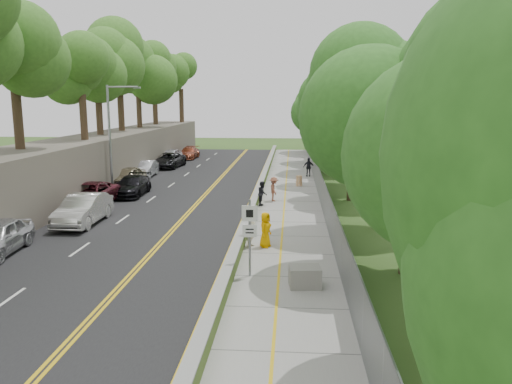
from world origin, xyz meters
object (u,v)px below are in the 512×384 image
at_px(car_1, 83,209).
at_px(construction_barrel, 299,181).
at_px(concrete_block, 305,277).
at_px(signpost, 250,229).
at_px(car_2, 89,195).
at_px(painter_0, 265,230).
at_px(person_far, 309,167).
at_px(streetlight, 113,132).

bearing_deg(car_1, construction_barrel, 46.87).
bearing_deg(concrete_block, signpost, 155.39).
height_order(concrete_block, car_1, car_1).
xyz_separation_m(car_2, painter_0, (12.05, -8.48, 0.09)).
distance_m(signpost, person_far, 26.60).
height_order(car_1, person_far, person_far).
height_order(construction_barrel, car_2, car_2).
xyz_separation_m(construction_barrel, painter_0, (-1.81, -17.24, 0.42)).
xyz_separation_m(signpost, painter_0, (0.40, 4.02, -1.07)).
bearing_deg(streetlight, car_1, -81.03).
bearing_deg(painter_0, concrete_block, -139.94).
bearing_deg(signpost, construction_barrel, 84.05).
height_order(car_2, person_far, person_far).
bearing_deg(streetlight, signpost, -55.92).
bearing_deg(concrete_block, car_2, 135.66).
bearing_deg(car_1, signpost, -38.53).
bearing_deg(painter_0, person_far, 13.77).
distance_m(streetlight, car_2, 5.93).
bearing_deg(signpost, painter_0, 84.31).
xyz_separation_m(concrete_block, painter_0, (-1.75, 5.00, 0.46)).
bearing_deg(construction_barrel, painter_0, -96.01).
relative_size(streetlight, car_2, 1.46).
height_order(signpost, painter_0, signpost).
relative_size(streetlight, signpost, 2.58).
xyz_separation_m(painter_0, person_far, (2.75, 22.37, 0.01)).
relative_size(signpost, car_1, 0.61).
height_order(car_2, painter_0, painter_0).
height_order(construction_barrel, person_far, person_far).
bearing_deg(signpost, car_1, 142.34).
xyz_separation_m(streetlight, car_2, (-0.14, -4.52, -3.84)).
bearing_deg(concrete_block, car_1, 144.38).
height_order(signpost, construction_barrel, signpost).
bearing_deg(signpost, person_far, 83.19).
distance_m(streetlight, signpost, 20.72).
bearing_deg(painter_0, car_2, 75.63).
bearing_deg(streetlight, car_2, -91.75).
relative_size(streetlight, person_far, 4.69).
xyz_separation_m(streetlight, person_far, (14.66, 9.37, -3.74)).
relative_size(car_1, person_far, 2.98).
bearing_deg(person_far, signpost, 83.21).
xyz_separation_m(signpost, person_far, (3.15, 26.39, -1.06)).
xyz_separation_m(car_1, painter_0, (10.45, -3.74, 0.01)).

